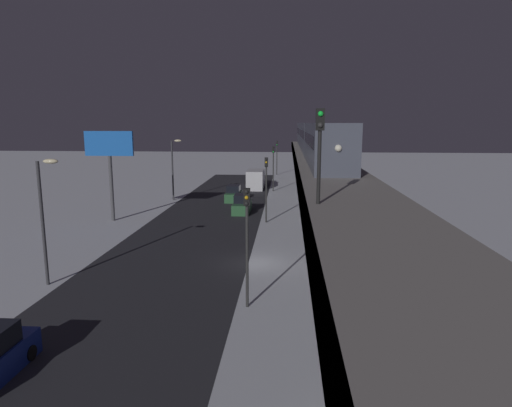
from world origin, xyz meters
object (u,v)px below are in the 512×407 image
at_px(rail_signal, 320,140).
at_px(traffic_light_distant, 277,153).
at_px(box_truck, 256,179).
at_px(traffic_light_mid, 266,180).
at_px(subway_train, 313,136).
at_px(sedan_green_2, 242,205).
at_px(traffic_light_near, 247,230).
at_px(traffic_light_far, 273,162).
at_px(commercial_billboard, 109,152).
at_px(sedan_green, 234,195).

height_order(rail_signal, traffic_light_distant, rail_signal).
distance_m(box_truck, traffic_light_mid, 23.66).
xyz_separation_m(subway_train, sedan_green_2, (8.07, 7.93, -7.25)).
relative_size(sedan_green_2, traffic_light_near, 0.73).
relative_size(subway_train, traffic_light_mid, 8.67).
height_order(traffic_light_mid, traffic_light_far, same).
height_order(box_truck, traffic_light_mid, traffic_light_mid).
height_order(traffic_light_mid, commercial_billboard, commercial_billboard).
xyz_separation_m(sedan_green_2, traffic_light_distant, (-2.90, -35.98, 3.40)).
distance_m(sedan_green, traffic_light_mid, 13.34).
xyz_separation_m(rail_signal, sedan_green, (8.08, -35.91, -8.20)).
xyz_separation_m(sedan_green, box_truck, (-2.00, -11.32, 0.55)).
bearing_deg(traffic_light_far, traffic_light_near, 90.00).
height_order(box_truck, traffic_light_far, traffic_light_far).
distance_m(box_truck, commercial_billboard, 27.34).
distance_m(traffic_light_far, commercial_billboard, 25.93).
bearing_deg(commercial_billboard, rail_signal, 128.44).
distance_m(subway_train, rail_signal, 36.80).
bearing_deg(traffic_light_mid, traffic_light_far, -90.00).
height_order(box_truck, traffic_light_distant, traffic_light_distant).
height_order(sedan_green, traffic_light_near, traffic_light_near).
xyz_separation_m(traffic_light_far, commercial_billboard, (15.39, 20.71, 2.63)).
height_order(subway_train, box_truck, subway_train).
xyz_separation_m(sedan_green, traffic_light_mid, (-4.70, 12.01, 3.40)).
bearing_deg(box_truck, traffic_light_distant, -98.74).
bearing_deg(sedan_green, traffic_light_mid, -68.64).
relative_size(sedan_green, commercial_billboard, 0.46).
distance_m(traffic_light_near, commercial_billboard, 25.53).
distance_m(traffic_light_distant, commercial_billboard, 44.02).
bearing_deg(sedan_green, traffic_light_far, 60.88).
distance_m(sedan_green, sedan_green_2, 7.32).
bearing_deg(traffic_light_far, traffic_light_mid, 90.00).
distance_m(subway_train, box_truck, 14.73).
bearing_deg(traffic_light_near, commercial_billboard, -52.70).
relative_size(rail_signal, box_truck, 0.54).
relative_size(sedan_green, traffic_light_mid, 0.64).
relative_size(rail_signal, commercial_billboard, 0.45).
distance_m(sedan_green_2, traffic_light_mid, 6.65).
xyz_separation_m(sedan_green, traffic_light_far, (-4.70, -8.44, 3.40)).
xyz_separation_m(sedan_green, traffic_light_distant, (-4.70, -28.89, 3.40)).
relative_size(rail_signal, traffic_light_far, 0.62).
relative_size(rail_signal, traffic_light_distant, 0.62).
relative_size(subway_train, rail_signal, 13.87).
distance_m(sedan_green_2, traffic_light_distant, 36.26).
bearing_deg(sedan_green, traffic_light_near, -81.76).
xyz_separation_m(traffic_light_mid, traffic_light_distant, (0.00, -40.90, 0.00)).
distance_m(traffic_light_near, traffic_light_distant, 61.36).
bearing_deg(box_truck, sedan_green_2, 89.38).
xyz_separation_m(box_truck, traffic_light_near, (-2.70, 43.79, 2.85)).
bearing_deg(rail_signal, traffic_light_mid, -81.95).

